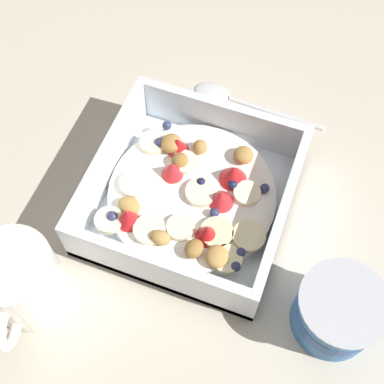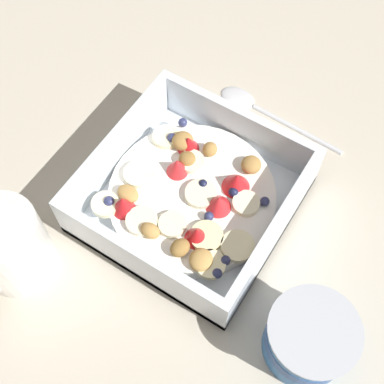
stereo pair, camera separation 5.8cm
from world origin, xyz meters
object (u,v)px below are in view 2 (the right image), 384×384
Objects in this scene: coffee_mug at (8,248)px; yogurt_cup at (309,339)px; fruit_bowl at (192,196)px; spoon at (256,105)px.

yogurt_cup is at bearing 105.71° from coffee_mug.
fruit_bowl is 0.16m from spoon.
yogurt_cup reaches higher than spoon.
fruit_bowl is 2.43× the size of yogurt_cup.
fruit_bowl is at bearing -113.00° from yogurt_cup.
fruit_bowl is 0.19m from yogurt_cup.
spoon is 0.34m from coffee_mug.
coffee_mug is at bearing -74.29° from yogurt_cup.
spoon is 1.60× the size of coffee_mug.
yogurt_cup is (0.08, 0.18, 0.01)m from fruit_bowl.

